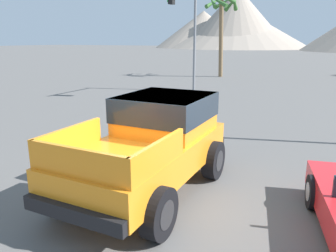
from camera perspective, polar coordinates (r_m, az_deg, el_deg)
name	(u,v)px	position (r m, az deg, el deg)	size (l,w,h in m)	color
ground_plane	(157,195)	(7.10, -1.89, -11.97)	(320.00, 320.00, 0.00)	#5B5956
orange_pickup_truck	(154,138)	(7.11, -2.39, -2.17)	(2.35, 4.68, 2.00)	orange
traffic_light_main	(186,20)	(19.79, 3.12, 17.96)	(0.38, 3.85, 6.17)	slate
palm_tree_tall	(222,14)	(29.80, 9.40, 18.70)	(2.94, 2.89, 7.00)	brown
distant_mountain_range	(321,22)	(125.77, 25.10, 16.05)	(144.70, 78.11, 21.83)	gray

